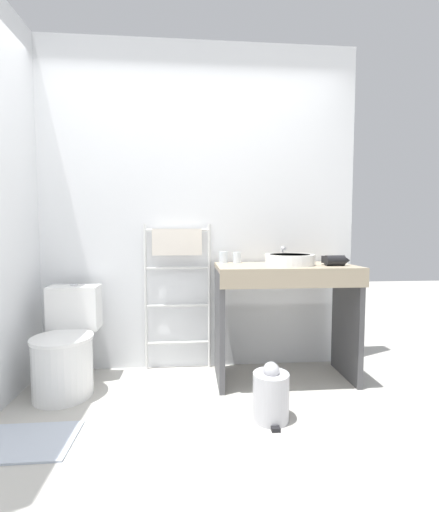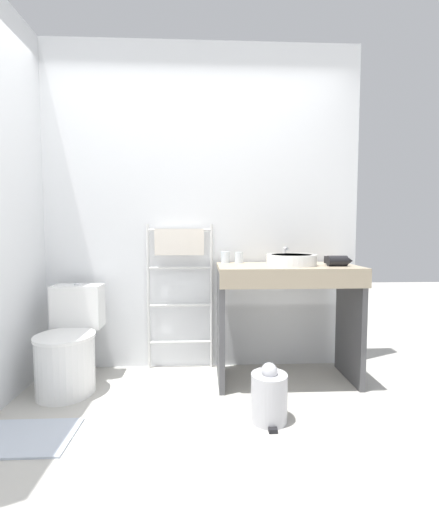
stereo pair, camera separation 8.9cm
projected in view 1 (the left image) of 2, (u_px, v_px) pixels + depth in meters
name	position (u px, v px, depth m)	size (l,w,h in m)	color
ground_plane	(198.00, 480.00, 1.57)	(12.00, 12.00, 0.00)	#B2AFA8
wall_back	(194.00, 208.00, 2.88)	(2.71, 0.12, 2.68)	silver
toilet	(66.00, 350.00, 2.42)	(0.41, 0.57, 0.74)	white
towel_radiator	(177.00, 264.00, 2.79)	(0.55, 0.06, 1.20)	silver
vanity_counter	(285.00, 302.00, 2.60)	(1.04, 0.56, 0.89)	gray
sink_basin	(290.00, 259.00, 2.59)	(0.37, 0.37, 0.08)	white
faucet	(283.00, 252.00, 2.78)	(0.02, 0.10, 0.13)	silver
cup_near_wall	(223.00, 257.00, 2.76)	(0.07, 0.07, 0.09)	silver
cup_near_edge	(237.00, 258.00, 2.75)	(0.06, 0.06, 0.09)	silver
hair_dryer	(335.00, 260.00, 2.54)	(0.19, 0.17, 0.08)	black
trash_bin	(271.00, 395.00, 2.07)	(0.22, 0.25, 0.36)	#B7B7BC
bath_mat	(21.00, 442.00, 1.84)	(0.56, 0.36, 0.01)	#B2BCCC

